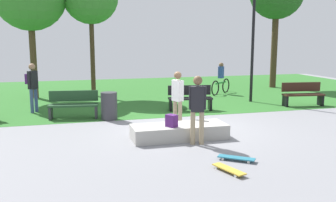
{
  "coord_description": "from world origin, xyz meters",
  "views": [
    {
      "loc": [
        -3.35,
        -10.17,
        2.63
      ],
      "look_at": [
        -0.53,
        0.12,
        0.82
      ],
      "focal_mm": 39.8,
      "sensor_mm": 36.0,
      "label": 1
    }
  ],
  "objects_px": {
    "lamp_post": "(253,37)",
    "pedestrian_with_backpack": "(32,83)",
    "skateboard_by_ledge": "(236,158)",
    "park_bench_by_oak": "(74,104)",
    "cyclist_on_bicycle": "(221,81)",
    "backpack_on_ledge": "(172,121)",
    "park_bench_near_lamppost": "(302,94)",
    "skater_watching": "(178,95)",
    "concrete_ledge": "(179,132)",
    "park_bench_center_lawn": "(190,97)",
    "trash_bin": "(109,106)",
    "skateboard_spare": "(229,169)",
    "skater_performing_trick": "(197,105)"
  },
  "relations": [
    {
      "from": "lamp_post",
      "to": "pedestrian_with_backpack",
      "type": "distance_m",
      "value": 8.76
    },
    {
      "from": "skateboard_by_ledge",
      "to": "pedestrian_with_backpack",
      "type": "distance_m",
      "value": 8.33
    },
    {
      "from": "skateboard_by_ledge",
      "to": "park_bench_by_oak",
      "type": "distance_m",
      "value": 6.36
    },
    {
      "from": "park_bench_by_oak",
      "to": "pedestrian_with_backpack",
      "type": "distance_m",
      "value": 2.04
    },
    {
      "from": "pedestrian_with_backpack",
      "to": "cyclist_on_bicycle",
      "type": "bearing_deg",
      "value": 16.6
    },
    {
      "from": "backpack_on_ledge",
      "to": "park_bench_near_lamppost",
      "type": "height_order",
      "value": "park_bench_near_lamppost"
    },
    {
      "from": "cyclist_on_bicycle",
      "to": "skater_watching",
      "type": "bearing_deg",
      "value": -123.22
    },
    {
      "from": "concrete_ledge",
      "to": "skateboard_by_ledge",
      "type": "bearing_deg",
      "value": -72.38
    },
    {
      "from": "skateboard_by_ledge",
      "to": "park_bench_center_lawn",
      "type": "height_order",
      "value": "park_bench_center_lawn"
    },
    {
      "from": "trash_bin",
      "to": "skateboard_by_ledge",
      "type": "bearing_deg",
      "value": -66.01
    },
    {
      "from": "skateboard_by_ledge",
      "to": "park_bench_near_lamppost",
      "type": "bearing_deg",
      "value": 45.11
    },
    {
      "from": "park_bench_near_lamppost",
      "to": "skateboard_spare",
      "type": "bearing_deg",
      "value": -134.17
    },
    {
      "from": "skater_watching",
      "to": "trash_bin",
      "type": "xyz_separation_m",
      "value": [
        -1.81,
        1.72,
        -0.53
      ]
    },
    {
      "from": "skater_performing_trick",
      "to": "skateboard_by_ledge",
      "type": "xyz_separation_m",
      "value": [
        0.39,
        -1.43,
        -0.95
      ]
    },
    {
      "from": "backpack_on_ledge",
      "to": "pedestrian_with_backpack",
      "type": "xyz_separation_m",
      "value": [
        -3.74,
        4.93,
        0.52
      ]
    },
    {
      "from": "trash_bin",
      "to": "lamp_post",
      "type": "bearing_deg",
      "value": 17.71
    },
    {
      "from": "trash_bin",
      "to": "park_bench_by_oak",
      "type": "bearing_deg",
      "value": 155.15
    },
    {
      "from": "skater_performing_trick",
      "to": "trash_bin",
      "type": "height_order",
      "value": "skater_performing_trick"
    },
    {
      "from": "cyclist_on_bicycle",
      "to": "park_bench_by_oak",
      "type": "bearing_deg",
      "value": -150.76
    },
    {
      "from": "skateboard_spare",
      "to": "trash_bin",
      "type": "relative_size",
      "value": 0.91
    },
    {
      "from": "skater_performing_trick",
      "to": "park_bench_by_oak",
      "type": "height_order",
      "value": "skater_performing_trick"
    },
    {
      "from": "backpack_on_ledge",
      "to": "trash_bin",
      "type": "height_order",
      "value": "trash_bin"
    },
    {
      "from": "park_bench_center_lawn",
      "to": "park_bench_by_oak",
      "type": "height_order",
      "value": "same"
    },
    {
      "from": "backpack_on_ledge",
      "to": "skater_performing_trick",
      "type": "distance_m",
      "value": 0.85
    },
    {
      "from": "trash_bin",
      "to": "cyclist_on_bicycle",
      "type": "distance_m",
      "value": 7.29
    },
    {
      "from": "skater_watching",
      "to": "pedestrian_with_backpack",
      "type": "distance_m",
      "value": 5.62
    },
    {
      "from": "skater_performing_trick",
      "to": "park_bench_by_oak",
      "type": "relative_size",
      "value": 1.05
    },
    {
      "from": "concrete_ledge",
      "to": "cyclist_on_bicycle",
      "type": "bearing_deg",
      "value": 59.29
    },
    {
      "from": "trash_bin",
      "to": "skateboard_spare",
      "type": "bearing_deg",
      "value": -72.61
    },
    {
      "from": "trash_bin",
      "to": "pedestrian_with_backpack",
      "type": "height_order",
      "value": "pedestrian_with_backpack"
    },
    {
      "from": "backpack_on_ledge",
      "to": "park_bench_near_lamppost",
      "type": "distance_m",
      "value": 7.29
    },
    {
      "from": "pedestrian_with_backpack",
      "to": "concrete_ledge",
      "type": "bearing_deg",
      "value": -49.89
    },
    {
      "from": "park_bench_center_lawn",
      "to": "trash_bin",
      "type": "distance_m",
      "value": 3.17
    },
    {
      "from": "skateboard_by_ledge",
      "to": "skateboard_spare",
      "type": "bearing_deg",
      "value": -126.84
    },
    {
      "from": "skateboard_by_ledge",
      "to": "park_bench_by_oak",
      "type": "relative_size",
      "value": 0.46
    },
    {
      "from": "skateboard_by_ledge",
      "to": "concrete_ledge",
      "type": "bearing_deg",
      "value": 107.62
    },
    {
      "from": "skateboard_by_ledge",
      "to": "trash_bin",
      "type": "relative_size",
      "value": 0.83
    },
    {
      "from": "park_bench_center_lawn",
      "to": "trash_bin",
      "type": "bearing_deg",
      "value": -164.78
    },
    {
      "from": "concrete_ledge",
      "to": "skateboard_spare",
      "type": "xyz_separation_m",
      "value": [
        0.21,
        -2.69,
        -0.12
      ]
    },
    {
      "from": "park_bench_center_lawn",
      "to": "pedestrian_with_backpack",
      "type": "height_order",
      "value": "pedestrian_with_backpack"
    },
    {
      "from": "lamp_post",
      "to": "pedestrian_with_backpack",
      "type": "xyz_separation_m",
      "value": [
        -8.61,
        -0.04,
        -1.64
      ]
    },
    {
      "from": "skateboard_spare",
      "to": "pedestrian_with_backpack",
      "type": "xyz_separation_m",
      "value": [
        -4.21,
        7.44,
        0.99
      ]
    },
    {
      "from": "skater_performing_trick",
      "to": "park_bench_near_lamppost",
      "type": "relative_size",
      "value": 1.05
    },
    {
      "from": "concrete_ledge",
      "to": "lamp_post",
      "type": "bearing_deg",
      "value": 46.09
    },
    {
      "from": "skater_watching",
      "to": "trash_bin",
      "type": "relative_size",
      "value": 1.86
    },
    {
      "from": "skater_watching",
      "to": "skateboard_spare",
      "type": "height_order",
      "value": "skater_watching"
    },
    {
      "from": "pedestrian_with_backpack",
      "to": "lamp_post",
      "type": "bearing_deg",
      "value": 0.24
    },
    {
      "from": "skater_watching",
      "to": "pedestrian_with_backpack",
      "type": "height_order",
      "value": "pedestrian_with_backpack"
    },
    {
      "from": "park_bench_by_oak",
      "to": "cyclist_on_bicycle",
      "type": "height_order",
      "value": "cyclist_on_bicycle"
    },
    {
      "from": "skateboard_spare",
      "to": "park_bench_center_lawn",
      "type": "height_order",
      "value": "park_bench_center_lawn"
    }
  ]
}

